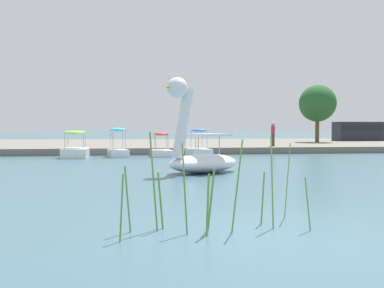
# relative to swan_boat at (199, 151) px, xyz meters

# --- Properties ---
(ground_plane) EXTENTS (459.81, 459.81, 0.00)m
(ground_plane) POSITION_rel_swan_boat_xyz_m (-0.33, -9.15, -0.80)
(ground_plane) COLOR #385966
(shore_bank_far) EXTENTS (141.21, 23.11, 0.42)m
(shore_bank_far) POSITION_rel_swan_boat_xyz_m (-0.33, 22.45, -0.59)
(shore_bank_far) COLOR #6B665B
(shore_bank_far) RESTS_ON ground_plane
(swan_boat) EXTENTS (3.29, 2.79, 3.41)m
(swan_boat) POSITION_rel_swan_boat_xyz_m (0.00, 0.00, 0.00)
(swan_boat) COLOR white
(swan_boat) RESTS_ON ground_plane
(pedal_boat_blue) EXTENTS (1.37, 2.26, 1.62)m
(pedal_boat_blue) POSITION_rel_swan_boat_xyz_m (1.49, 9.58, -0.35)
(pedal_boat_blue) COLOR white
(pedal_boat_blue) RESTS_ON ground_plane
(pedal_boat_red) EXTENTS (1.21, 1.95, 1.41)m
(pedal_boat_red) POSITION_rel_swan_boat_xyz_m (-0.73, 9.45, -0.43)
(pedal_boat_red) COLOR white
(pedal_boat_red) RESTS_ON ground_plane
(pedal_boat_cyan) EXTENTS (1.32, 2.10, 1.67)m
(pedal_boat_cyan) POSITION_rel_swan_boat_xyz_m (-3.21, 9.41, -0.31)
(pedal_boat_cyan) COLOR white
(pedal_boat_cyan) RESTS_ON ground_plane
(pedal_boat_lime) EXTENTS (1.35, 2.36, 1.50)m
(pedal_boat_lime) POSITION_rel_swan_boat_xyz_m (-5.54, 9.15, -0.33)
(pedal_boat_lime) COLOR white
(pedal_boat_lime) RESTS_ON ground_plane
(tree_sapling_by_fence) EXTENTS (3.14, 3.84, 5.04)m
(tree_sapling_by_fence) POSITION_rel_swan_boat_xyz_m (13.78, 20.54, 3.03)
(tree_sapling_by_fence) COLOR brown
(tree_sapling_by_fence) RESTS_ON shore_bank_far
(person_on_path) EXTENTS (0.26, 0.26, 1.65)m
(person_on_path) POSITION_rel_swan_boat_xyz_m (7.12, 12.83, 0.52)
(person_on_path) COLOR #47382D
(person_on_path) RESTS_ON shore_bank_far
(parked_van) EXTENTS (4.68, 1.90, 1.85)m
(parked_van) POSITION_rel_swan_boat_xyz_m (19.52, 23.97, 0.62)
(parked_van) COLOR #1E232D
(parked_van) RESTS_ON shore_bank_far
(reed_clump_foreground) EXTENTS (2.99, 1.30, 1.57)m
(reed_clump_foreground) POSITION_rel_swan_boat_xyz_m (-1.29, -8.74, -0.20)
(reed_clump_foreground) COLOR #568E38
(reed_clump_foreground) RESTS_ON ground_plane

